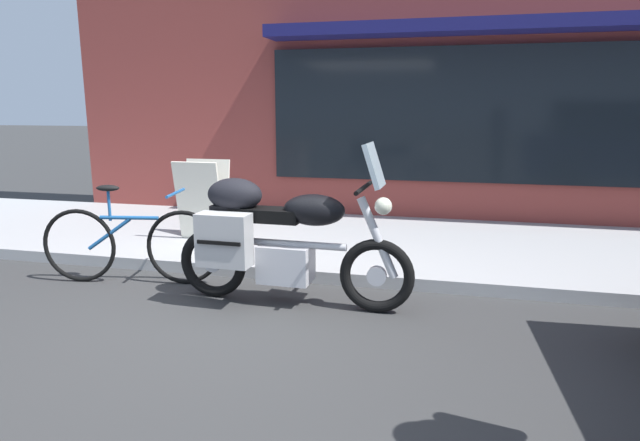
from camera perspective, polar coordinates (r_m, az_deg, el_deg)
ground_plane at (r=4.38m, az=-10.41°, el=-10.56°), size 80.00×80.00×0.00m
touring_motorcycle at (r=4.56m, az=-4.78°, el=-1.63°), size 2.08×0.64×1.39m
parked_bicycle at (r=5.45m, az=-19.32°, el=-2.30°), size 1.71×0.48×0.95m
sandwich_board_sign at (r=6.54m, az=-12.23°, el=2.16°), size 0.55×0.41×0.93m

